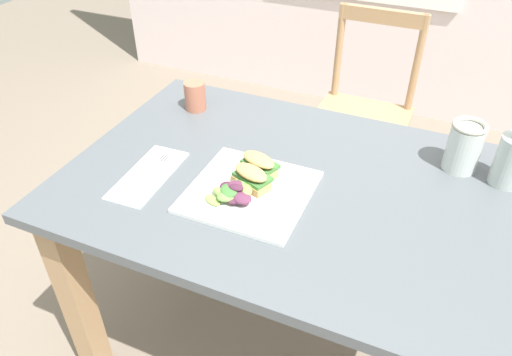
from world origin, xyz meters
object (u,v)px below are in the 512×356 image
(sandwich_half_front, at_px, (251,177))
(bottle_cold_brew, at_px, (510,162))
(chair_wooden_far, at_px, (362,115))
(cup_extra_side, at_px, (195,96))
(plate_lunch, at_px, (250,191))
(mason_jar_iced_tea, at_px, (463,149))
(sandwich_half_back, at_px, (259,164))
(fork_on_napkin, at_px, (152,170))
(dining_table, at_px, (289,220))

(sandwich_half_front, distance_m, bottle_cold_brew, 0.66)
(chair_wooden_far, bearing_deg, sandwich_half_front, -94.60)
(sandwich_half_front, relative_size, cup_extra_side, 1.20)
(plate_lunch, relative_size, cup_extra_side, 3.21)
(cup_extra_side, bearing_deg, mason_jar_iced_tea, -0.32)
(sandwich_half_back, height_order, bottle_cold_brew, bottle_cold_brew)
(sandwich_half_front, relative_size, bottle_cold_brew, 0.61)
(chair_wooden_far, xyz_separation_m, plate_lunch, (-0.08, -1.03, 0.30))
(fork_on_napkin, xyz_separation_m, mason_jar_iced_tea, (0.75, 0.35, 0.06))
(chair_wooden_far, distance_m, fork_on_napkin, 1.15)
(plate_lunch, xyz_separation_m, sandwich_half_back, (-0.01, 0.07, 0.03))
(sandwich_half_back, distance_m, bottle_cold_brew, 0.64)
(sandwich_half_front, distance_m, sandwich_half_back, 0.06)
(plate_lunch, bearing_deg, fork_on_napkin, -175.35)
(plate_lunch, height_order, cup_extra_side, cup_extra_side)
(chair_wooden_far, xyz_separation_m, sandwich_half_back, (-0.09, -0.95, 0.33))
(plate_lunch, distance_m, sandwich_half_front, 0.04)
(dining_table, xyz_separation_m, sandwich_half_back, (-0.09, -0.01, 0.17))
(sandwich_half_back, height_order, cup_extra_side, cup_extra_side)
(sandwich_half_back, xyz_separation_m, fork_on_napkin, (-0.27, -0.10, -0.03))
(plate_lunch, xyz_separation_m, mason_jar_iced_tea, (0.47, 0.33, 0.06))
(chair_wooden_far, distance_m, cup_extra_side, 0.88)
(sandwich_half_back, bearing_deg, fork_on_napkin, -160.21)
(chair_wooden_far, height_order, sandwich_half_front, chair_wooden_far)
(cup_extra_side, bearing_deg, sandwich_half_back, -37.51)
(sandwich_half_front, relative_size, mason_jar_iced_tea, 0.80)
(cup_extra_side, bearing_deg, sandwich_half_front, -42.98)
(sandwich_half_back, height_order, mason_jar_iced_tea, mason_jar_iced_tea)
(sandwich_half_front, distance_m, mason_jar_iced_tea, 0.57)
(dining_table, relative_size, plate_lunch, 3.98)
(fork_on_napkin, relative_size, bottle_cold_brew, 1.02)
(dining_table, relative_size, mason_jar_iced_tea, 8.52)
(mason_jar_iced_tea, bearing_deg, chair_wooden_far, 119.34)
(fork_on_napkin, height_order, bottle_cold_brew, bottle_cold_brew)
(dining_table, distance_m, plate_lunch, 0.18)
(sandwich_half_front, height_order, cup_extra_side, cup_extra_side)
(plate_lunch, relative_size, sandwich_half_front, 2.68)
(chair_wooden_far, relative_size, bottle_cold_brew, 4.77)
(fork_on_napkin, relative_size, mason_jar_iced_tea, 1.33)
(dining_table, xyz_separation_m, bottle_cold_brew, (0.51, 0.21, 0.20))
(plate_lunch, xyz_separation_m, sandwich_half_front, (-0.00, 0.02, 0.03))
(bottle_cold_brew, xyz_separation_m, mason_jar_iced_tea, (-0.11, 0.02, -0.00))
(chair_wooden_far, height_order, mason_jar_iced_tea, mason_jar_iced_tea)
(dining_table, bearing_deg, chair_wooden_far, 89.98)
(dining_table, height_order, chair_wooden_far, chair_wooden_far)
(plate_lunch, height_order, mason_jar_iced_tea, mason_jar_iced_tea)
(dining_table, distance_m, sandwich_half_front, 0.21)
(bottle_cold_brew, bearing_deg, sandwich_half_back, -158.96)
(chair_wooden_far, xyz_separation_m, mason_jar_iced_tea, (0.39, -0.70, 0.35))
(bottle_cold_brew, bearing_deg, chair_wooden_far, 125.08)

